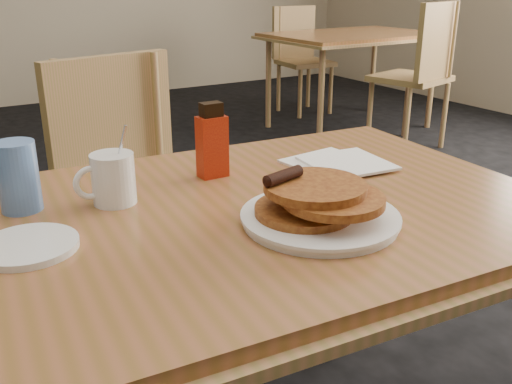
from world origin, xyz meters
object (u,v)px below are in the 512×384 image
(main_table, at_px, (245,226))
(neighbor_table, at_px, (353,38))
(syrup_bottle, at_px, (212,143))
(chair_neighbor_far, at_px, (299,50))
(chair_main_far, at_px, (127,184))
(chair_neighbor_near, at_px, (422,63))
(pancake_plate, at_px, (320,207))
(coffee_mug, at_px, (112,178))
(blue_tumbler, at_px, (18,177))

(main_table, relative_size, neighbor_table, 0.99)
(neighbor_table, relative_size, syrup_bottle, 7.98)
(main_table, height_order, chair_neighbor_far, chair_neighbor_far)
(chair_neighbor_far, height_order, syrup_bottle, chair_neighbor_far)
(chair_neighbor_far, bearing_deg, main_table, -121.41)
(chair_main_far, distance_m, syrup_bottle, 0.60)
(neighbor_table, xyz_separation_m, chair_neighbor_near, (0.01, -0.73, -0.11))
(neighbor_table, bearing_deg, chair_main_far, -142.92)
(pancake_plate, bearing_deg, syrup_bottle, 97.81)
(chair_main_far, height_order, coffee_mug, chair_main_far)
(neighbor_table, bearing_deg, syrup_bottle, -135.53)
(chair_main_far, distance_m, chair_neighbor_near, 2.77)
(chair_neighbor_near, bearing_deg, blue_tumbler, -163.98)
(chair_neighbor_near, bearing_deg, pancake_plate, -154.51)
(syrup_bottle, bearing_deg, pancake_plate, -81.99)
(main_table, height_order, blue_tumbler, blue_tumbler)
(main_table, bearing_deg, chair_main_far, 89.49)
(neighbor_table, relative_size, chair_neighbor_near, 1.31)
(main_table, distance_m, neighbor_table, 3.63)
(chair_main_far, xyz_separation_m, syrup_bottle, (0.02, -0.54, 0.26))
(chair_neighbor_far, bearing_deg, chair_neighbor_near, -84.55)
(chair_neighbor_near, relative_size, coffee_mug, 6.41)
(chair_neighbor_near, height_order, coffee_mug, chair_neighbor_near)
(chair_main_far, relative_size, pancake_plate, 3.28)
(pancake_plate, xyz_separation_m, syrup_bottle, (-0.05, 0.33, 0.05))
(neighbor_table, bearing_deg, chair_neighbor_far, 88.93)
(neighbor_table, xyz_separation_m, syrup_bottle, (-2.48, -2.43, 0.12))
(neighbor_table, xyz_separation_m, coffee_mug, (-2.72, -2.48, 0.09))
(chair_main_far, relative_size, blue_tumbler, 7.05)
(neighbor_table, relative_size, chair_neighbor_far, 1.45)
(main_table, distance_m, syrup_bottle, 0.23)
(coffee_mug, bearing_deg, pancake_plate, -57.36)
(chair_neighbor_far, bearing_deg, syrup_bottle, -122.70)
(chair_neighbor_far, relative_size, chair_neighbor_near, 0.91)
(main_table, xyz_separation_m, blue_tumbler, (-0.37, 0.21, 0.11))
(chair_neighbor_near, distance_m, syrup_bottle, 3.03)
(main_table, xyz_separation_m, chair_neighbor_near, (2.52, 1.90, -0.10))
(neighbor_table, height_order, syrup_bottle, syrup_bottle)
(chair_main_far, relative_size, chair_neighbor_far, 1.03)
(neighbor_table, height_order, pancake_plate, pancake_plate)
(main_table, xyz_separation_m, syrup_bottle, (0.03, 0.19, 0.12))
(chair_main_far, relative_size, syrup_bottle, 5.70)
(pancake_plate, relative_size, syrup_bottle, 1.73)
(syrup_bottle, bearing_deg, blue_tumbler, 177.92)
(chair_neighbor_far, bearing_deg, blue_tumbler, -127.05)
(chair_neighbor_far, relative_size, syrup_bottle, 5.52)
(main_table, height_order, syrup_bottle, syrup_bottle)
(chair_main_far, distance_m, chair_neighbor_far, 3.63)
(main_table, relative_size, syrup_bottle, 7.88)
(neighbor_table, height_order, coffee_mug, coffee_mug)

